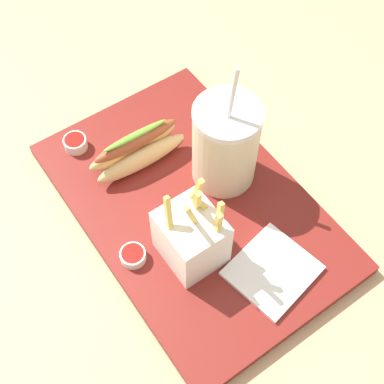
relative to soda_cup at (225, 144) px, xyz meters
name	(u,v)px	position (x,y,z in m)	size (l,w,h in m)	color
ground_plane	(192,212)	(0.02, -0.07, -0.10)	(2.40, 2.40, 0.02)	tan
food_tray	(192,206)	(0.02, -0.07, -0.08)	(0.48, 0.32, 0.02)	maroon
soda_cup	(225,144)	(0.00, 0.00, 0.00)	(0.10, 0.10, 0.23)	beige
fries_basket	(191,237)	(0.09, -0.12, -0.03)	(0.09, 0.08, 0.15)	white
hot_dog_1	(137,150)	(-0.10, -0.10, -0.05)	(0.06, 0.16, 0.07)	#DBB775
ketchup_cup_1	(75,143)	(-0.18, -0.17, -0.06)	(0.04, 0.04, 0.02)	white
ketchup_cup_2	(133,255)	(0.05, -0.20, -0.06)	(0.04, 0.04, 0.02)	white
napkin_stack	(272,271)	(0.18, -0.05, -0.07)	(0.10, 0.11, 0.01)	white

